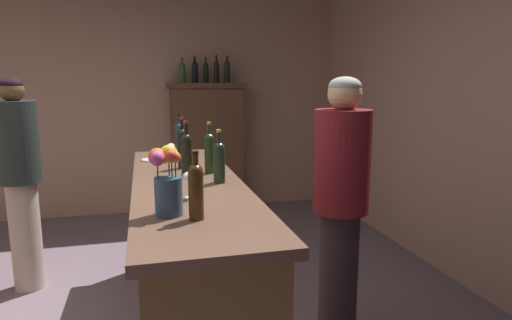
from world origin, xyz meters
name	(u,v)px	position (x,y,z in m)	size (l,w,h in m)	color
wall_back	(130,88)	(0.00, 2.94, 1.50)	(5.15, 0.12, 2.99)	tan
wall_right	(510,94)	(2.58, 0.00, 1.50)	(0.12, 5.88, 2.99)	tan
bar_counter	(189,259)	(0.37, 0.07, 0.50)	(0.63, 2.38, 1.00)	brown
display_cabinet	(207,146)	(0.86, 2.66, 0.82)	(0.90, 0.39, 1.56)	brown
wine_bottle_rose	(196,188)	(0.34, -0.68, 1.13)	(0.07, 0.07, 0.30)	#432D12
wine_bottle_pinot	(209,151)	(0.54, 0.26, 1.14)	(0.06, 0.06, 0.33)	#20391A
wine_bottle_riesling	(219,160)	(0.55, -0.03, 1.13)	(0.07, 0.07, 0.31)	#1C301D
wine_bottle_merlot	(183,146)	(0.38, 0.47, 1.15)	(0.07, 0.07, 0.35)	black
wine_bottle_syrah	(179,138)	(0.40, 0.95, 1.14)	(0.07, 0.07, 0.34)	#212F31
wine_bottle_malbec	(187,152)	(0.39, 0.23, 1.15)	(0.07, 0.07, 0.34)	black
wine_glass_front	(171,148)	(0.32, 0.73, 1.10)	(0.07, 0.07, 0.14)	white
wine_glass_mid	(191,178)	(0.35, -0.33, 1.10)	(0.08, 0.08, 0.14)	white
flower_arrangement	(167,181)	(0.22, -0.59, 1.15)	(0.14, 0.13, 0.31)	#355070
cheese_plate	(152,160)	(0.19, 0.81, 1.00)	(0.16, 0.16, 0.01)	white
display_bottle_left	(182,72)	(0.59, 2.66, 1.69)	(0.08, 0.08, 0.28)	#305234
display_bottle_midleft	(195,71)	(0.73, 2.66, 1.69)	(0.07, 0.07, 0.30)	black
display_bottle_center	(206,72)	(0.86, 2.66, 1.69)	(0.06, 0.06, 0.31)	black
display_bottle_midright	(217,71)	(0.99, 2.66, 1.70)	(0.06, 0.06, 0.32)	black
display_bottle_right	(227,70)	(1.11, 2.66, 1.70)	(0.06, 0.06, 0.32)	black
patron_redhead	(20,176)	(-0.77, 1.02, 0.89)	(0.31, 0.31, 1.60)	#B6A191
bartender	(341,201)	(1.23, -0.24, 0.89)	(0.32, 0.32, 1.61)	#2F272F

